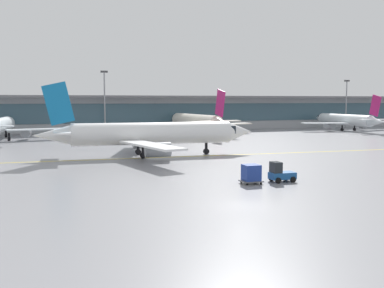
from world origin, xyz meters
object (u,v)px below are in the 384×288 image
object	(u,v)px
baggage_tug	(280,173)
cargo_dolly_lead	(251,173)
apron_light_mast_2	(346,102)
gate_airplane_2	(196,121)
taxiing_regional_jet	(150,134)
apron_light_mast_1	(105,99)
gate_airplane_3	(345,120)

from	to	relation	value
baggage_tug	cargo_dolly_lead	world-z (taller)	baggage_tug
cargo_dolly_lead	apron_light_mast_2	size ratio (longest dim) A/B	0.15
cargo_dolly_lead	apron_light_mast_2	xyz separation A→B (m)	(68.58, 73.42, 6.87)
baggage_tug	gate_airplane_2	bearing A→B (deg)	79.13
taxiing_regional_jet	cargo_dolly_lead	bearing A→B (deg)	-77.29
taxiing_regional_jet	apron_light_mast_1	size ratio (longest dim) A/B	2.11
gate_airplane_3	apron_light_mast_2	bearing A→B (deg)	-36.73
gate_airplane_2	taxiing_regional_jet	world-z (taller)	taxiing_regional_jet
gate_airplane_2	apron_light_mast_2	xyz separation A→B (m)	(52.23, 10.78, 4.68)
gate_airplane_3	apron_light_mast_2	distance (m)	14.35
apron_light_mast_1	apron_light_mast_2	distance (m)	72.64
gate_airplane_2	gate_airplane_3	xyz separation A→B (m)	(43.90, 0.20, -0.30)
apron_light_mast_2	apron_light_mast_1	bearing A→B (deg)	179.48
taxiing_regional_jet	apron_light_mast_2	distance (m)	87.51
apron_light_mast_1	apron_light_mast_2	size ratio (longest dim) A/B	1.09
taxiing_regional_jet	apron_light_mast_1	bearing A→B (deg)	92.98
cargo_dolly_lead	apron_light_mast_1	bearing A→B (deg)	94.03
taxiing_regional_jet	apron_light_mast_1	world-z (taller)	apron_light_mast_1
baggage_tug	apron_light_mast_2	xyz separation A→B (m)	(65.29, 73.47, 7.03)
baggage_tug	apron_light_mast_2	distance (m)	98.54
gate_airplane_2	apron_light_mast_1	world-z (taller)	apron_light_mast_1
gate_airplane_2	baggage_tug	bearing A→B (deg)	163.79
gate_airplane_3	gate_airplane_2	bearing A→B (deg)	91.73
taxiing_regional_jet	baggage_tug	bearing A→B (deg)	-70.20
gate_airplane_2	cargo_dolly_lead	xyz separation A→B (m)	(-16.36, -62.64, -2.19)
apron_light_mast_1	apron_light_mast_2	bearing A→B (deg)	-0.52
taxiing_regional_jet	apron_light_mast_2	world-z (taller)	apron_light_mast_2
gate_airplane_3	apron_light_mast_1	bearing A→B (deg)	81.55
gate_airplane_2	cargo_dolly_lead	size ratio (longest dim) A/B	15.36
cargo_dolly_lead	taxiing_regional_jet	bearing A→B (deg)	100.44
gate_airplane_2	baggage_tug	xyz separation A→B (m)	(-13.07, -62.70, -2.35)
cargo_dolly_lead	gate_airplane_3	bearing A→B (deg)	47.11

